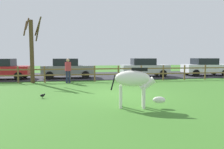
{
  "coord_description": "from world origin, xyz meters",
  "views": [
    {
      "loc": [
        -1.93,
        -9.83,
        1.82
      ],
      "look_at": [
        -0.1,
        1.33,
        0.82
      ],
      "focal_mm": 33.74,
      "sensor_mm": 36.0,
      "label": 1
    }
  ],
  "objects_px": {
    "bare_tree": "(32,49)",
    "parked_car_red": "(2,69)",
    "parked_car_silver": "(144,67)",
    "visitor_near_fence": "(68,70)",
    "crow_on_grass": "(43,95)",
    "zebra": "(135,82)",
    "parked_car_white": "(205,67)",
    "parked_car_grey": "(67,68)"
  },
  "relations": [
    {
      "from": "bare_tree",
      "to": "parked_car_red",
      "type": "bearing_deg",
      "value": 140.28
    },
    {
      "from": "parked_car_silver",
      "to": "visitor_near_fence",
      "type": "height_order",
      "value": "visitor_near_fence"
    },
    {
      "from": "crow_on_grass",
      "to": "visitor_near_fence",
      "type": "bearing_deg",
      "value": 80.19
    },
    {
      "from": "zebra",
      "to": "parked_car_white",
      "type": "relative_size",
      "value": 0.47
    },
    {
      "from": "bare_tree",
      "to": "crow_on_grass",
      "type": "distance_m",
      "value": 6.14
    },
    {
      "from": "parked_car_white",
      "to": "parked_car_silver",
      "type": "xyz_separation_m",
      "value": [
        -5.73,
        0.04,
        0.0
      ]
    },
    {
      "from": "parked_car_grey",
      "to": "parked_car_red",
      "type": "distance_m",
      "value": 4.84
    },
    {
      "from": "bare_tree",
      "to": "visitor_near_fence",
      "type": "height_order",
      "value": "bare_tree"
    },
    {
      "from": "parked_car_white",
      "to": "parked_car_grey",
      "type": "relative_size",
      "value": 1.01
    },
    {
      "from": "parked_car_white",
      "to": "visitor_near_fence",
      "type": "distance_m",
      "value": 12.43
    },
    {
      "from": "crow_on_grass",
      "to": "parked_car_silver",
      "type": "height_order",
      "value": "parked_car_silver"
    },
    {
      "from": "crow_on_grass",
      "to": "parked_car_red",
      "type": "relative_size",
      "value": 0.05
    },
    {
      "from": "crow_on_grass",
      "to": "parked_car_silver",
      "type": "bearing_deg",
      "value": 48.55
    },
    {
      "from": "zebra",
      "to": "parked_car_grey",
      "type": "xyz_separation_m",
      "value": [
        -2.78,
        10.14,
        -0.08
      ]
    },
    {
      "from": "bare_tree",
      "to": "parked_car_silver",
      "type": "xyz_separation_m",
      "value": [
        8.68,
        2.6,
        -1.47
      ]
    },
    {
      "from": "bare_tree",
      "to": "parked_car_silver",
      "type": "height_order",
      "value": "bare_tree"
    },
    {
      "from": "crow_on_grass",
      "to": "parked_car_grey",
      "type": "relative_size",
      "value": 0.05
    },
    {
      "from": "crow_on_grass",
      "to": "parked_car_grey",
      "type": "xyz_separation_m",
      "value": [
        0.7,
        7.92,
        0.72
      ]
    },
    {
      "from": "zebra",
      "to": "visitor_near_fence",
      "type": "relative_size",
      "value": 1.17
    },
    {
      "from": "parked_car_grey",
      "to": "parked_car_red",
      "type": "height_order",
      "value": "same"
    },
    {
      "from": "parked_car_white",
      "to": "parked_car_grey",
      "type": "xyz_separation_m",
      "value": [
        -12.22,
        -0.18,
        0.0
      ]
    },
    {
      "from": "crow_on_grass",
      "to": "visitor_near_fence",
      "type": "relative_size",
      "value": 0.13
    },
    {
      "from": "zebra",
      "to": "visitor_near_fence",
      "type": "height_order",
      "value": "visitor_near_fence"
    },
    {
      "from": "crow_on_grass",
      "to": "parked_car_silver",
      "type": "distance_m",
      "value": 10.89
    },
    {
      "from": "parked_car_white",
      "to": "parked_car_red",
      "type": "relative_size",
      "value": 1.01
    },
    {
      "from": "crow_on_grass",
      "to": "parked_car_grey",
      "type": "bearing_deg",
      "value": 84.98
    },
    {
      "from": "parked_car_silver",
      "to": "parked_car_red",
      "type": "distance_m",
      "value": 11.33
    },
    {
      "from": "parked_car_red",
      "to": "visitor_near_fence",
      "type": "xyz_separation_m",
      "value": [
        5.01,
        -2.7,
        0.06
      ]
    },
    {
      "from": "bare_tree",
      "to": "parked_car_white",
      "type": "height_order",
      "value": "bare_tree"
    },
    {
      "from": "parked_car_grey",
      "to": "visitor_near_fence",
      "type": "bearing_deg",
      "value": -86.55
    },
    {
      "from": "visitor_near_fence",
      "to": "parked_car_white",
      "type": "bearing_deg",
      "value": 14.3
    },
    {
      "from": "parked_car_silver",
      "to": "parked_car_red",
      "type": "xyz_separation_m",
      "value": [
        -11.33,
        -0.41,
        0.0
      ]
    },
    {
      "from": "crow_on_grass",
      "to": "parked_car_red",
      "type": "bearing_deg",
      "value": 118.14
    },
    {
      "from": "parked_car_grey",
      "to": "parked_car_white",
      "type": "bearing_deg",
      "value": 0.85
    },
    {
      "from": "bare_tree",
      "to": "parked_car_grey",
      "type": "distance_m",
      "value": 3.55
    },
    {
      "from": "crow_on_grass",
      "to": "parked_car_grey",
      "type": "distance_m",
      "value": 7.99
    },
    {
      "from": "parked_car_white",
      "to": "visitor_near_fence",
      "type": "height_order",
      "value": "visitor_near_fence"
    },
    {
      "from": "parked_car_silver",
      "to": "parked_car_red",
      "type": "relative_size",
      "value": 1.01
    },
    {
      "from": "crow_on_grass",
      "to": "parked_car_white",
      "type": "distance_m",
      "value": 15.27
    },
    {
      "from": "parked_car_white",
      "to": "parked_car_red",
      "type": "height_order",
      "value": "same"
    },
    {
      "from": "bare_tree",
      "to": "crow_on_grass",
      "type": "relative_size",
      "value": 20.54
    },
    {
      "from": "crow_on_grass",
      "to": "visitor_near_fence",
      "type": "xyz_separation_m",
      "value": [
        0.87,
        5.03,
        0.78
      ]
    }
  ]
}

